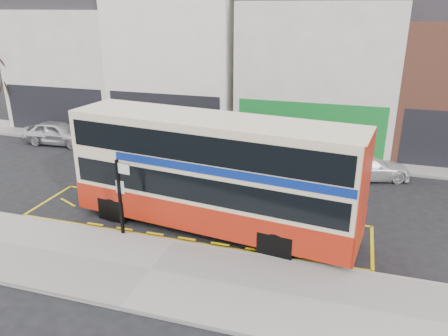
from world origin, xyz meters
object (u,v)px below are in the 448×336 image
(street_tree_right, at_px, (353,87))
(car_grey, at_px, (226,146))
(bus_stop_post, at_px, (121,190))
(car_white, at_px, (367,167))
(double_decker_bus, at_px, (213,172))
(street_tree_left, at_px, (12,62))
(car_silver, at_px, (58,133))

(street_tree_right, bearing_deg, car_grey, -158.60)
(bus_stop_post, distance_m, car_white, 12.58)
(double_decker_bus, bearing_deg, street_tree_right, 74.39)
(street_tree_left, bearing_deg, bus_stop_post, -38.95)
(car_silver, distance_m, car_grey, 10.88)
(car_grey, distance_m, street_tree_left, 16.82)
(car_white, bearing_deg, street_tree_right, -1.98)
(car_silver, relative_size, street_tree_left, 0.64)
(double_decker_bus, bearing_deg, car_silver, 156.58)
(double_decker_bus, bearing_deg, car_white, 58.99)
(double_decker_bus, height_order, car_grey, double_decker_bus)
(street_tree_left, bearing_deg, street_tree_right, 0.90)
(double_decker_bus, relative_size, street_tree_left, 1.69)
(double_decker_bus, bearing_deg, car_grey, 110.92)
(double_decker_bus, distance_m, street_tree_right, 12.01)
(bus_stop_post, bearing_deg, car_white, 53.56)
(car_silver, bearing_deg, street_tree_left, 59.23)
(car_white, distance_m, street_tree_left, 24.51)
(double_decker_bus, distance_m, car_white, 9.40)
(bus_stop_post, xyz_separation_m, street_tree_right, (7.65, 12.64, 2.06))
(street_tree_right, bearing_deg, bus_stop_post, -121.19)
(car_silver, height_order, car_white, car_silver)
(bus_stop_post, relative_size, street_tree_right, 0.50)
(street_tree_left, distance_m, street_tree_right, 22.86)
(car_grey, xyz_separation_m, street_tree_right, (6.65, 2.61, 3.31))
(bus_stop_post, xyz_separation_m, car_white, (8.75, 8.94, -1.31))
(car_grey, relative_size, car_white, 0.96)
(double_decker_bus, height_order, street_tree_right, street_tree_right)
(car_silver, xyz_separation_m, street_tree_right, (17.51, 3.31, 3.25))
(double_decker_bus, bearing_deg, street_tree_left, 157.11)
(street_tree_right, bearing_deg, street_tree_left, -179.10)
(car_white, height_order, street_tree_right, street_tree_right)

